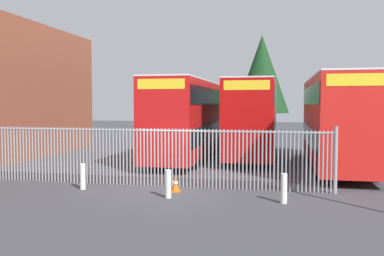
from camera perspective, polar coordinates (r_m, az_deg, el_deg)
ground_plane at (r=23.65m, az=2.02°, el=-4.29°), size 100.00×100.00×0.00m
palisade_fence at (r=16.18m, az=-8.02°, el=-3.64°), size 14.98×0.14×2.35m
double_decker_bus_near_gate at (r=23.32m, az=-0.56°, el=1.58°), size 2.54×10.81×4.42m
double_decker_bus_behind_fence_left at (r=21.34m, az=19.22°, el=1.23°), size 2.54×10.81×4.42m
double_decker_bus_behind_fence_right at (r=24.71m, az=8.45°, el=1.64°), size 2.54×10.81×4.42m
bollard_near_left at (r=15.83m, az=-14.78°, el=-6.45°), size 0.20×0.20×0.95m
bollard_center_front at (r=13.95m, az=-3.28°, el=-7.67°), size 0.20×0.20×0.95m
bollard_near_right at (r=13.51m, az=12.50°, el=-8.10°), size 0.20×0.20×0.95m
traffic_cone_by_gate at (r=14.91m, az=-2.30°, el=-7.67°), size 0.34×0.34×0.59m
tree_tall_back at (r=40.61m, az=9.56°, el=7.29°), size 5.20×5.20×9.70m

